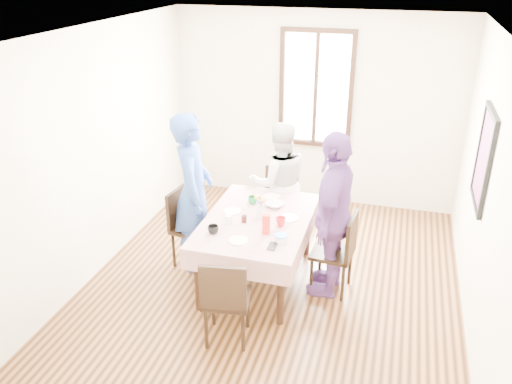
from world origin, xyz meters
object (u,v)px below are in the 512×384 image
chair_near (227,298)px  chair_right (332,252)px  person_right (333,215)px  person_left (192,192)px  dining_table (257,250)px  chair_far (279,204)px  chair_left (193,228)px  person_far (279,182)px

chair_near → chair_right: bearing=43.2°
person_right → person_left: bearing=-88.5°
dining_table → chair_near: size_ratio=1.63×
dining_table → chair_far: bearing=90.0°
dining_table → chair_right: chair_right is taller
person_right → dining_table: bearing=-81.8°
dining_table → person_right: (0.79, 0.05, 0.53)m
chair_left → chair_near: 1.42m
person_far → chair_far: bearing=-113.0°
person_far → chair_right: bearing=107.4°
dining_table → chair_left: chair_left is taller
person_left → person_far: (0.79, 0.86, -0.14)m
dining_table → chair_far: (0.00, 1.02, 0.08)m
chair_far → chair_near: size_ratio=1.00×
chair_far → person_left: person_left is taller
chair_right → person_far: 1.30m
person_right → person_far: bearing=-135.5°
chair_left → person_far: bearing=144.3°
chair_far → person_far: bearing=84.0°
chair_left → person_far: size_ratio=0.59×
chair_right → person_far: size_ratio=0.59×
person_left → person_right: size_ratio=1.02×
dining_table → chair_left: (-0.82, 0.14, 0.08)m
person_far → chair_left: bearing=23.7°
chair_far → chair_near: bearing=84.0°
chair_far → chair_right: bearing=123.9°
chair_left → person_right: 1.67m
person_left → person_right: (1.59, -0.09, -0.01)m
chair_near → person_right: person_right is taller
chair_right → person_left: person_left is taller
dining_table → person_left: (-0.79, 0.14, 0.54)m
chair_right → chair_far: bearing=45.8°
dining_table → chair_near: bearing=-90.0°
chair_left → person_right: person_right is taller
dining_table → person_right: bearing=3.4°
chair_left → chair_right: bearing=94.3°
chair_near → person_far: bearing=80.6°
chair_left → person_far: person_far is taller
chair_far → person_right: person_right is taller
person_left → chair_near: bearing=-163.8°
person_far → person_left: bearing=24.5°
dining_table → person_left: size_ratio=0.81×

